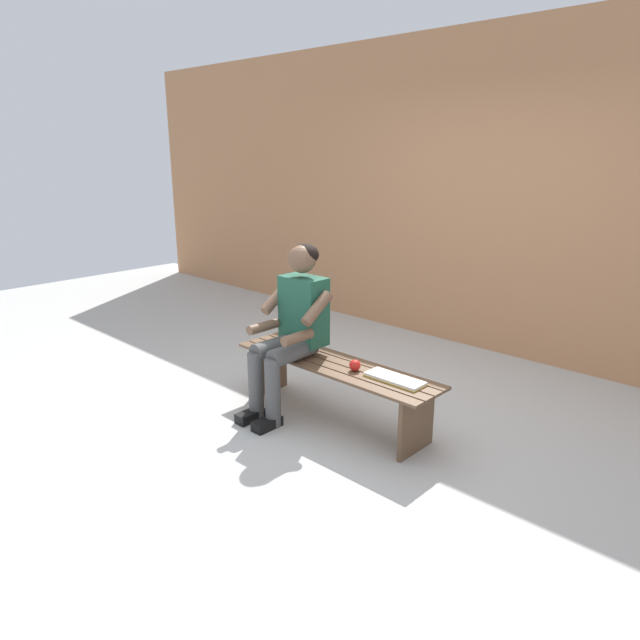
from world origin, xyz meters
name	(u,v)px	position (x,y,z in m)	size (l,w,h in m)	color
ground_plane	(141,425)	(0.97, 1.00, -0.02)	(10.00, 7.00, 0.04)	#B2B2AD
brick_wall	(450,192)	(0.50, -2.25, 1.47)	(9.50, 0.24, 2.94)	#B27A51
bench_near	(334,376)	(0.00, 0.00, 0.33)	(1.64, 0.40, 0.43)	brown
person_seated	(292,324)	(0.32, 0.10, 0.67)	(0.50, 0.69, 1.23)	#1E513D
apple	(355,365)	(-0.20, 0.01, 0.47)	(0.08, 0.08, 0.08)	red
book_open	(395,379)	(-0.50, -0.03, 0.44)	(0.41, 0.16, 0.02)	white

